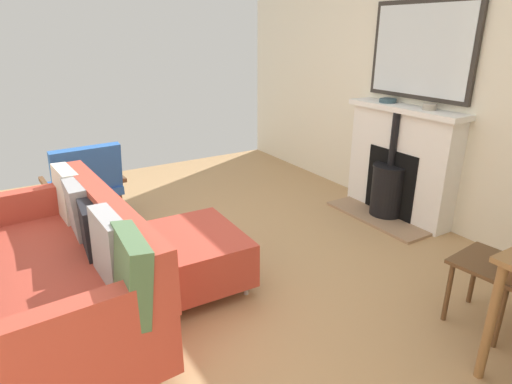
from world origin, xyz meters
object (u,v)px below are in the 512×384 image
(fireplace, at_px, (398,168))
(ottoman, at_px, (194,254))
(mantel_bowl_far, at_px, (429,106))
(sofa, at_px, (69,271))
(armchair_accent, at_px, (85,182))
(mantel_bowl_near, at_px, (388,100))
(dining_chair_near_fireplace, at_px, (509,260))

(fireplace, relative_size, ottoman, 1.57)
(mantel_bowl_far, bearing_deg, sofa, -1.62)
(ottoman, relative_size, armchair_accent, 0.96)
(fireplace, distance_m, sofa, 3.09)
(mantel_bowl_near, bearing_deg, sofa, 7.22)
(fireplace, xyz_separation_m, sofa, (3.08, 0.15, -0.12))
(fireplace, height_order, dining_chair_near_fireplace, fireplace)
(fireplace, relative_size, mantel_bowl_near, 7.49)
(ottoman, bearing_deg, armchair_accent, -73.47)
(dining_chair_near_fireplace, bearing_deg, fireplace, -118.32)
(fireplace, bearing_deg, ottoman, 3.44)
(sofa, xyz_separation_m, dining_chair_near_fireplace, (-2.22, 1.44, 0.12))
(dining_chair_near_fireplace, bearing_deg, armchair_accent, -58.02)
(sofa, height_order, dining_chair_near_fireplace, sofa)
(ottoman, bearing_deg, mantel_bowl_near, -170.62)
(ottoman, bearing_deg, sofa, 1.18)
(armchair_accent, bearing_deg, mantel_bowl_far, 149.82)
(mantel_bowl_far, distance_m, armchair_accent, 3.22)
(fireplace, relative_size, sofa, 0.68)
(fireplace, bearing_deg, sofa, 2.84)
(mantel_bowl_far, bearing_deg, dining_chair_near_fireplace, 56.74)
(mantel_bowl_far, relative_size, ottoman, 0.15)
(mantel_bowl_far, xyz_separation_m, ottoman, (2.28, -0.11, -0.88))
(armchair_accent, relative_size, dining_chair_near_fireplace, 0.97)
(fireplace, distance_m, armchair_accent, 3.01)
(sofa, bearing_deg, mantel_bowl_far, 178.38)
(mantel_bowl_far, xyz_separation_m, dining_chair_near_fireplace, (0.89, 1.35, -0.63))
(mantel_bowl_far, bearing_deg, fireplace, -83.24)
(sofa, bearing_deg, dining_chair_near_fireplace, 147.05)
(mantel_bowl_near, bearing_deg, armchair_accent, -22.01)
(mantel_bowl_near, bearing_deg, dining_chair_near_fireplace, 64.19)
(mantel_bowl_far, distance_m, dining_chair_near_fireplace, 1.74)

